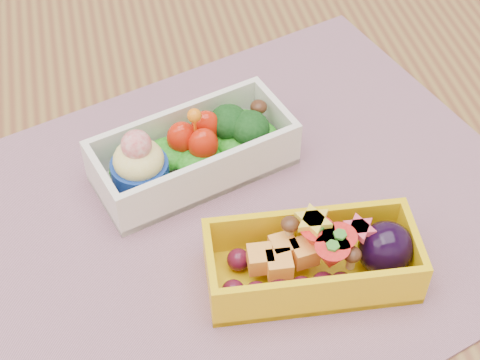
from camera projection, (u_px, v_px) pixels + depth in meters
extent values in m
cube|color=brown|center=(294.00, 245.00, 0.59)|extent=(1.20, 0.80, 0.04)
cube|color=#A16F8A|center=(232.00, 220.00, 0.58)|extent=(0.55, 0.48, 0.00)
cube|color=white|center=(193.00, 153.00, 0.60)|extent=(0.17, 0.11, 0.04)
ellipsoid|color=green|center=(194.00, 158.00, 0.61)|extent=(0.16, 0.10, 0.02)
cylinder|color=navy|center=(141.00, 176.00, 0.59)|extent=(0.05, 0.05, 0.03)
sphere|color=red|center=(136.00, 145.00, 0.56)|extent=(0.02, 0.02, 0.02)
ellipsoid|color=red|center=(182.00, 138.00, 0.59)|extent=(0.02, 0.02, 0.03)
ellipsoid|color=red|center=(203.00, 145.00, 0.59)|extent=(0.02, 0.02, 0.03)
ellipsoid|color=red|center=(206.00, 127.00, 0.60)|extent=(0.02, 0.02, 0.03)
sphere|color=orange|center=(194.00, 115.00, 0.58)|extent=(0.01, 0.01, 0.01)
ellipsoid|color=black|center=(229.00, 122.00, 0.61)|extent=(0.03, 0.03, 0.03)
ellipsoid|color=black|center=(250.00, 128.00, 0.60)|extent=(0.03, 0.03, 0.03)
ellipsoid|color=#3F2111|center=(259.00, 107.00, 0.61)|extent=(0.01, 0.01, 0.01)
cube|color=yellow|center=(312.00, 261.00, 0.53)|extent=(0.16, 0.08, 0.04)
ellipsoid|color=#4F0E26|center=(270.00, 275.00, 0.53)|extent=(0.08, 0.05, 0.02)
cube|color=orange|center=(281.00, 256.00, 0.53)|extent=(0.04, 0.04, 0.02)
cone|color=red|center=(316.00, 239.00, 0.53)|extent=(0.03, 0.03, 0.02)
cone|color=red|center=(338.00, 247.00, 0.52)|extent=(0.03, 0.03, 0.02)
cone|color=red|center=(331.00, 258.00, 0.52)|extent=(0.03, 0.03, 0.02)
cylinder|color=yellow|center=(313.00, 221.00, 0.52)|extent=(0.03, 0.03, 0.01)
cylinder|color=#E53F5B|center=(359.00, 228.00, 0.52)|extent=(0.02, 0.02, 0.01)
ellipsoid|color=#3F2111|center=(289.00, 237.00, 0.53)|extent=(0.01, 0.01, 0.01)
ellipsoid|color=#3F2111|center=(351.00, 261.00, 0.52)|extent=(0.01, 0.01, 0.01)
ellipsoid|color=black|center=(385.00, 249.00, 0.53)|extent=(0.04, 0.04, 0.04)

